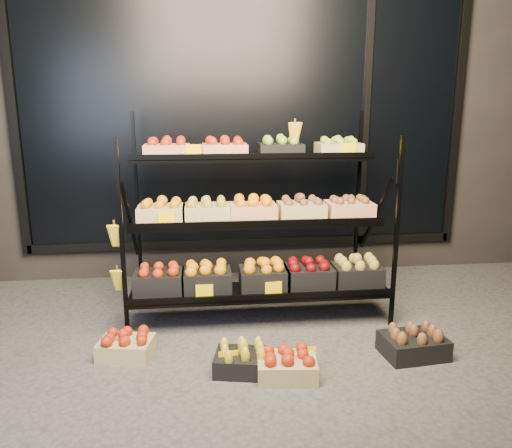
{
  "coord_description": "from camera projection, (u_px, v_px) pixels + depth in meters",
  "views": [
    {
      "loc": [
        -0.45,
        -3.35,
        1.72
      ],
      "look_at": [
        -0.01,
        0.55,
        0.77
      ],
      "focal_mm": 35.0,
      "sensor_mm": 36.0,
      "label": 1
    }
  ],
  "objects": [
    {
      "name": "floor_crate_midleft",
      "position": [
        243.0,
        359.0,
        3.28
      ],
      "size": [
        0.41,
        0.34,
        0.19
      ],
      "rotation": [
        0.0,
        0.0,
        -0.2
      ],
      "color": "black",
      "rests_on": "ground"
    },
    {
      "name": "display_rack",
      "position": [
        255.0,
        221.0,
        4.09
      ],
      "size": [
        2.18,
        1.02,
        1.69
      ],
      "color": "black",
      "rests_on": "ground"
    },
    {
      "name": "tag_floor_a",
      "position": [
        229.0,
        365.0,
        3.26
      ],
      "size": [
        0.13,
        0.01,
        0.12
      ],
      "primitive_type": "cube",
      "color": "#FFCE00",
      "rests_on": "ground"
    },
    {
      "name": "floor_crate_right",
      "position": [
        413.0,
        342.0,
        3.49
      ],
      "size": [
        0.45,
        0.35,
        0.21
      ],
      "rotation": [
        0.0,
        0.0,
        0.1
      ],
      "color": "black",
      "rests_on": "ground"
    },
    {
      "name": "ground",
      "position": [
        266.0,
        343.0,
        3.69
      ],
      "size": [
        24.0,
        24.0,
        0.0
      ],
      "primitive_type": "plane",
      "color": "#514F4C",
      "rests_on": "ground"
    },
    {
      "name": "floor_crate_left",
      "position": [
        126.0,
        345.0,
        3.48
      ],
      "size": [
        0.4,
        0.33,
        0.19
      ],
      "rotation": [
        0.0,
        0.0,
        -0.19
      ],
      "color": "tan",
      "rests_on": "ground"
    },
    {
      "name": "building",
      "position": [
        238.0,
        102.0,
        5.78
      ],
      "size": [
        6.0,
        2.08,
        3.5
      ],
      "color": "#2D2826",
      "rests_on": "ground"
    },
    {
      "name": "tag_floor_b",
      "position": [
        306.0,
        361.0,
        3.32
      ],
      "size": [
        0.13,
        0.01,
        0.12
      ],
      "primitive_type": "cube",
      "color": "#FFCE00",
      "rests_on": "ground"
    },
    {
      "name": "floor_crate_midright",
      "position": [
        287.0,
        364.0,
        3.21
      ],
      "size": [
        0.4,
        0.31,
        0.19
      ],
      "rotation": [
        0.0,
        0.0,
        -0.1
      ],
      "color": "tan",
      "rests_on": "ground"
    }
  ]
}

